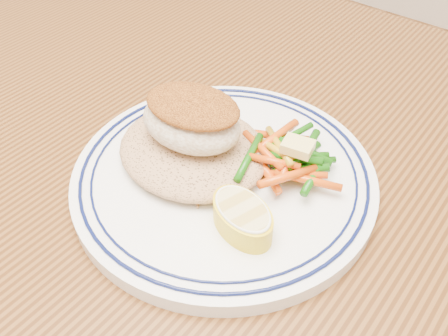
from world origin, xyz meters
TOP-DOWN VIEW (x-y plane):
  - dining_table at (0.00, 0.00)m, footprint 1.50×0.90m
  - plate at (-0.03, 0.04)m, footprint 0.27×0.27m
  - rice_pilaf at (-0.06, 0.04)m, footprint 0.14×0.13m
  - fish_fillet at (-0.07, 0.04)m, footprint 0.10×0.08m
  - vegetable_pile at (0.01, 0.08)m, footprint 0.11×0.10m
  - butter_pat at (0.02, 0.08)m, footprint 0.03×0.02m
  - lemon_wedge at (0.02, -0.00)m, footprint 0.07×0.07m

SIDE VIEW (x-z plane):
  - dining_table at x=0.00m, z-range 0.28..1.03m
  - plate at x=-0.03m, z-range 0.75..0.77m
  - lemon_wedge at x=0.02m, z-range 0.77..0.79m
  - rice_pilaf at x=-0.06m, z-range 0.77..0.79m
  - vegetable_pile at x=0.01m, z-range 0.76..0.79m
  - butter_pat at x=0.02m, z-range 0.79..0.80m
  - fish_fillet at x=-0.07m, z-range 0.79..0.83m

